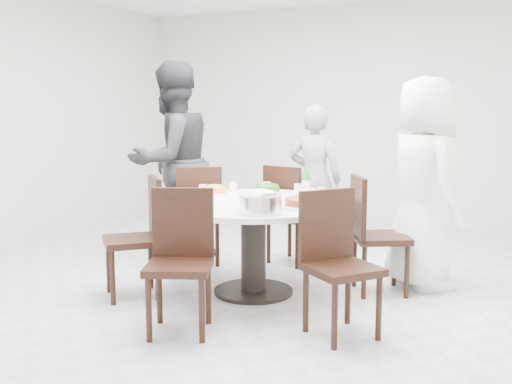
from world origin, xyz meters
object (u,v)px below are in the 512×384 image
at_px(diner_left, 172,162).
at_px(chair_se, 342,265).
at_px(rice_bowl, 260,204).
at_px(soup_bowl, 197,202).
at_px(dining_table, 253,248).
at_px(chair_ne, 381,235).
at_px(chair_n, 293,214).
at_px(diner_right, 422,183).
at_px(chair_nw, 196,215).
at_px(diner_middle, 315,179).
at_px(chair_sw, 132,238).
at_px(beverage_bottle, 306,182).
at_px(chair_s, 179,263).

bearing_deg(diner_left, chair_se, 78.08).
relative_size(rice_bowl, soup_bowl, 1.21).
distance_m(dining_table, rice_bowl, 0.69).
bearing_deg(chair_ne, dining_table, 87.98).
bearing_deg(diner_left, chair_ne, 103.38).
bearing_deg(chair_ne, soup_bowl, 98.08).
bearing_deg(chair_n, chair_ne, 164.11).
height_order(diner_right, rice_bowl, diner_right).
height_order(chair_n, chair_nw, same).
relative_size(chair_nw, diner_middle, 0.62).
relative_size(chair_nw, chair_sw, 1.00).
relative_size(chair_sw, chair_se, 1.00).
distance_m(dining_table, beverage_bottle, 0.74).
height_order(diner_middle, soup_bowl, diner_middle).
relative_size(chair_ne, beverage_bottle, 3.97).
height_order(dining_table, chair_sw, chair_sw).
bearing_deg(dining_table, diner_left, 150.91).
xyz_separation_m(chair_nw, rice_bowl, (1.16, -1.07, 0.34)).
height_order(chair_sw, chair_s, same).
relative_size(chair_ne, chair_se, 1.00).
relative_size(dining_table, chair_ne, 1.58).
distance_m(diner_right, diner_middle, 1.45).
bearing_deg(diner_right, chair_ne, 100.25).
distance_m(chair_se, beverage_bottle, 1.32).
xyz_separation_m(chair_sw, chair_s, (0.75, -0.51, 0.00)).
xyz_separation_m(chair_nw, beverage_bottle, (1.16, -0.12, 0.39)).
xyz_separation_m(chair_se, diner_left, (-2.09, 1.25, 0.49)).
bearing_deg(dining_table, chair_s, -94.62).
relative_size(chair_nw, soup_bowl, 3.87).
bearing_deg(chair_n, diner_left, 34.00).
height_order(dining_table, soup_bowl, soup_bowl).
height_order(diner_middle, rice_bowl, diner_middle).
bearing_deg(soup_bowl, diner_left, 130.17).
distance_m(chair_s, rice_bowl, 0.72).
relative_size(chair_se, rice_bowl, 3.21).
xyz_separation_m(chair_s, rice_bowl, (0.35, 0.53, 0.34)).
height_order(dining_table, chair_n, chair_n).
distance_m(chair_ne, diner_left, 2.17).
distance_m(chair_se, diner_right, 1.43).
distance_m(chair_se, diner_left, 2.49).
height_order(chair_n, chair_s, same).
distance_m(dining_table, diner_left, 1.47).
bearing_deg(diner_middle, soup_bowl, 83.58).
xyz_separation_m(chair_s, soup_bowl, (-0.19, 0.57, 0.31)).
distance_m(chair_n, diner_middle, 0.59).
distance_m(chair_nw, beverage_bottle, 1.23).
xyz_separation_m(chair_n, diner_right, (1.24, -0.28, 0.40)).
bearing_deg(dining_table, soup_bowl, -122.73).
bearing_deg(soup_bowl, chair_se, -8.42).
bearing_deg(diner_left, chair_n, 127.85).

